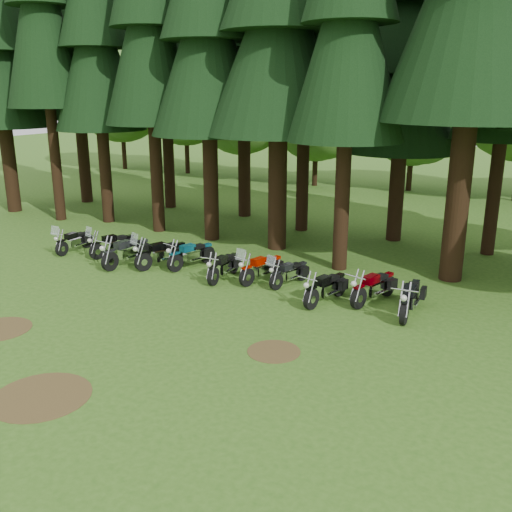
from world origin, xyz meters
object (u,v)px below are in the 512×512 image
at_px(motorcycle_9, 374,288).
at_px(motorcycle_8, 326,289).
at_px(motorcycle_5, 224,267).
at_px(motorcycle_6, 262,269).
at_px(motorcycle_3, 162,254).
at_px(motorcycle_7, 289,273).
at_px(motorcycle_10, 410,299).
at_px(motorcycle_4, 192,255).
at_px(motorcycle_1, 113,245).
at_px(motorcycle_0, 74,242).
at_px(motorcycle_2, 127,252).

bearing_deg(motorcycle_9, motorcycle_8, -133.45).
xyz_separation_m(motorcycle_5, motorcycle_6, (1.30, 0.43, 0.02)).
bearing_deg(motorcycle_3, motorcycle_7, 25.85).
bearing_deg(motorcycle_10, motorcycle_5, 175.13).
bearing_deg(motorcycle_4, motorcycle_1, -160.37).
bearing_deg(motorcycle_5, motorcycle_8, -9.24).
xyz_separation_m(motorcycle_0, motorcycle_5, (7.34, -0.00, 0.01)).
relative_size(motorcycle_4, motorcycle_10, 0.93).
height_order(motorcycle_1, motorcycle_2, motorcycle_1).
bearing_deg(motorcycle_4, motorcycle_5, -3.07).
xyz_separation_m(motorcycle_3, motorcycle_6, (4.14, 0.34, -0.04)).
relative_size(motorcycle_1, motorcycle_8, 0.98).
relative_size(motorcycle_2, motorcycle_4, 1.11).
height_order(motorcycle_0, motorcycle_6, motorcycle_6).
xyz_separation_m(motorcycle_2, motorcycle_10, (10.81, 0.25, -0.02)).
bearing_deg(motorcycle_1, motorcycle_8, 13.87).
bearing_deg(motorcycle_8, motorcycle_10, 18.40).
xyz_separation_m(motorcycle_5, motorcycle_7, (2.34, 0.53, -0.03)).
bearing_deg(motorcycle_0, motorcycle_2, -8.33).
distance_m(motorcycle_3, motorcycle_6, 4.15).
height_order(motorcycle_4, motorcycle_7, motorcycle_7).
relative_size(motorcycle_8, motorcycle_10, 0.93).
bearing_deg(motorcycle_4, motorcycle_8, 5.55).
xyz_separation_m(motorcycle_6, motorcycle_8, (2.78, -0.85, -0.01)).
bearing_deg(motorcycle_10, motorcycle_0, 175.72).
distance_m(motorcycle_1, motorcycle_5, 5.50).
bearing_deg(motorcycle_7, motorcycle_3, -159.88).
height_order(motorcycle_2, motorcycle_6, motorcycle_6).
distance_m(motorcycle_0, motorcycle_4, 5.56).
bearing_deg(motorcycle_3, motorcycle_0, -157.76).
relative_size(motorcycle_6, motorcycle_8, 1.00).
xyz_separation_m(motorcycle_4, motorcycle_6, (3.11, -0.17, -0.00)).
bearing_deg(motorcycle_3, motorcycle_1, -164.04).
height_order(motorcycle_0, motorcycle_3, motorcycle_3).
xyz_separation_m(motorcycle_1, motorcycle_2, (1.36, -0.72, 0.05)).
bearing_deg(motorcycle_0, motorcycle_9, 0.13).
xyz_separation_m(motorcycle_3, motorcycle_9, (8.24, 0.25, -0.02)).
xyz_separation_m(motorcycle_1, motorcycle_8, (9.57, -0.75, -0.00)).
height_order(motorcycle_2, motorcycle_5, motorcycle_2).
bearing_deg(motorcycle_9, motorcycle_7, -166.76).
distance_m(motorcycle_2, motorcycle_7, 6.53).
bearing_deg(motorcycle_9, motorcycle_2, -158.90).
distance_m(motorcycle_2, motorcycle_10, 10.81).
xyz_separation_m(motorcycle_0, motorcycle_8, (11.42, -0.42, 0.02)).
bearing_deg(motorcycle_1, motorcycle_10, 16.15).
relative_size(motorcycle_2, motorcycle_7, 1.23).
xyz_separation_m(motorcycle_2, motorcycle_5, (4.13, 0.39, -0.06)).
bearing_deg(motorcycle_1, motorcycle_4, 22.58).
xyz_separation_m(motorcycle_1, motorcycle_6, (6.79, 0.10, 0.01)).
bearing_deg(motorcycle_3, motorcycle_5, 19.11).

